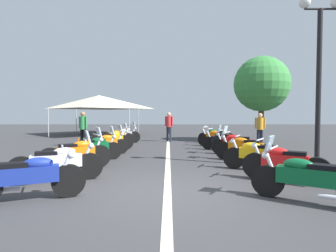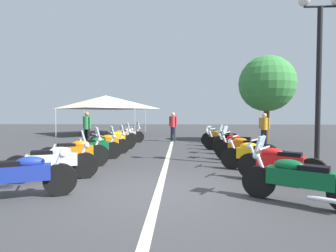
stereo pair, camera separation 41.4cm
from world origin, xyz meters
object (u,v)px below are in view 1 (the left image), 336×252
at_px(motorcycle_right_row_2, 257,155).
at_px(bystander_1, 83,126).
at_px(motorcycle_left_row_5, 111,140).
at_px(street_lamp_twin_globe, 319,53).
at_px(motorcycle_right_row_6, 217,138).
at_px(bystander_0, 169,124).
at_px(traffic_cone_1, 79,144).
at_px(motorcycle_left_row_7, 122,135).
at_px(roadside_tree_0, 262,84).
at_px(motorcycle_right_row_5, 224,141).
at_px(motorcycle_left_row_1, 58,162).
at_px(motorcycle_left_row_2, 77,153).
at_px(motorcycle_left_row_3, 94,147).
at_px(bystander_2, 260,127).
at_px(motorcycle_left_row_6, 114,137).
at_px(motorcycle_right_row_1, 284,163).
at_px(motorcycle_left_row_0, 29,177).
at_px(event_tent, 99,102).
at_px(motorcycle_left_row_4, 103,143).
at_px(motorcycle_right_row_4, 236,143).
at_px(motorcycle_right_row_7, 216,136).
at_px(motorcycle_right_row_3, 244,148).
at_px(motorcycle_right_row_0, 307,178).

bearing_deg(motorcycle_right_row_2, bystander_1, -15.16).
distance_m(motorcycle_left_row_5, street_lamp_twin_globe, 8.69).
bearing_deg(motorcycle_right_row_6, bystander_0, -16.23).
xyz_separation_m(traffic_cone_1, bystander_1, (1.54, 0.29, 0.75)).
relative_size(motorcycle_left_row_7, motorcycle_right_row_2, 1.10).
relative_size(motorcycle_left_row_5, roadside_tree_0, 0.40).
relative_size(motorcycle_left_row_5, motorcycle_right_row_5, 1.02).
relative_size(motorcycle_left_row_1, motorcycle_left_row_2, 1.11).
distance_m(motorcycle_left_row_1, street_lamp_twin_globe, 7.71).
relative_size(motorcycle_left_row_3, motorcycle_left_row_7, 0.90).
distance_m(motorcycle_left_row_2, roadside_tree_0, 11.88).
xyz_separation_m(motorcycle_right_row_2, bystander_2, (6.16, -2.18, 0.54)).
height_order(motorcycle_left_row_6, motorcycle_right_row_6, motorcycle_left_row_6).
height_order(motorcycle_right_row_1, motorcycle_right_row_6, motorcycle_right_row_1).
bearing_deg(motorcycle_left_row_3, bystander_2, 6.58).
bearing_deg(motorcycle_left_row_2, motorcycle_left_row_0, -119.08).
xyz_separation_m(motorcycle_left_row_0, motorcycle_left_row_2, (2.93, 0.12, 0.02)).
height_order(traffic_cone_1, bystander_0, bystander_0).
xyz_separation_m(traffic_cone_1, event_tent, (9.94, 1.65, 2.36)).
distance_m(motorcycle_left_row_0, bystander_1, 8.70).
bearing_deg(bystander_2, motorcycle_left_row_1, 151.63).
bearing_deg(motorcycle_left_row_4, street_lamp_twin_globe, -50.19).
bearing_deg(motorcycle_right_row_1, motorcycle_left_row_2, 17.81).
xyz_separation_m(motorcycle_right_row_4, motorcycle_right_row_7, (4.18, 0.08, -0.02)).
height_order(motorcycle_right_row_6, bystander_1, bystander_1).
bearing_deg(motorcycle_right_row_4, street_lamp_twin_globe, 141.88).
distance_m(motorcycle_left_row_5, motorcycle_right_row_5, 5.11).
xyz_separation_m(motorcycle_right_row_2, motorcycle_right_row_5, (4.33, 0.06, -0.01)).
bearing_deg(traffic_cone_1, motorcycle_left_row_7, -23.14).
bearing_deg(motorcycle_left_row_2, street_lamp_twin_globe, -31.56).
relative_size(bystander_0, event_tent, 0.27).
relative_size(motorcycle_left_row_3, motorcycle_left_row_5, 0.93).
height_order(motorcycle_left_row_5, motorcycle_right_row_6, motorcycle_left_row_5).
distance_m(motorcycle_left_row_6, bystander_2, 7.53).
bearing_deg(motorcycle_right_row_3, motorcycle_right_row_4, -63.12).
distance_m(motorcycle_left_row_3, motorcycle_right_row_0, 6.82).
height_order(motorcycle_right_row_1, motorcycle_right_row_4, motorcycle_right_row_4).
relative_size(motorcycle_left_row_3, motorcycle_right_row_5, 0.95).
relative_size(motorcycle_left_row_0, motorcycle_right_row_6, 1.02).
xyz_separation_m(motorcycle_left_row_4, motorcycle_right_row_6, (2.82, -5.06, -0.01)).
xyz_separation_m(motorcycle_right_row_5, bystander_1, (1.41, 6.79, 0.59)).
distance_m(motorcycle_left_row_6, motorcycle_left_row_7, 1.52).
xyz_separation_m(motorcycle_left_row_4, roadside_tree_0, (5.28, -8.11, 2.95)).
height_order(motorcycle_right_row_1, motorcycle_right_row_7, motorcycle_right_row_1).
bearing_deg(roadside_tree_0, motorcycle_left_row_1, 139.61).
relative_size(street_lamp_twin_globe, bystander_1, 2.82).
relative_size(motorcycle_left_row_2, event_tent, 0.29).
relative_size(motorcycle_right_row_6, motorcycle_right_row_7, 0.96).
bearing_deg(street_lamp_twin_globe, motorcycle_right_row_1, 132.36).
height_order(motorcycle_right_row_0, motorcycle_right_row_5, motorcycle_right_row_0).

